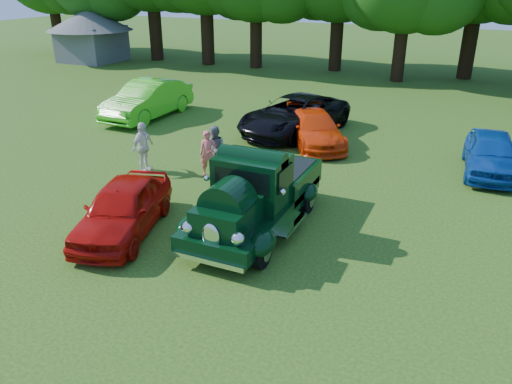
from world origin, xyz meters
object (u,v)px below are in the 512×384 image
at_px(back_car_lime, 148,100).
at_px(back_car_orange, 315,129).
at_px(back_car_blue, 491,153).
at_px(gazebo, 90,29).
at_px(spectator_pink, 208,154).
at_px(red_convertible, 123,208).
at_px(hero_pickup, 257,196).
at_px(spectator_grey, 215,149).
at_px(spectator_white, 143,147).
at_px(back_car_black, 294,115).

height_order(back_car_lime, back_car_orange, back_car_lime).
distance_m(back_car_blue, gazebo, 31.47).
bearing_deg(back_car_blue, spectator_pink, -158.53).
height_order(red_convertible, back_car_blue, back_car_blue).
bearing_deg(back_car_lime, back_car_blue, -3.82).
distance_m(hero_pickup, back_car_blue, 8.85).
height_order(back_car_orange, back_car_blue, back_car_blue).
xyz_separation_m(hero_pickup, red_convertible, (-3.02, -1.69, -0.21)).
relative_size(back_car_lime, spectator_grey, 3.28).
xyz_separation_m(spectator_pink, spectator_white, (-2.22, -0.53, 0.08)).
bearing_deg(spectator_grey, hero_pickup, -14.21).
xyz_separation_m(spectator_grey, gazebo, (-20.01, 16.88, 1.61)).
height_order(back_car_black, spectator_grey, spectator_grey).
height_order(back_car_black, spectator_pink, back_car_black).
height_order(back_car_blue, gazebo, gazebo).
height_order(back_car_blue, spectator_pink, spectator_pink).
relative_size(spectator_grey, gazebo, 0.25).
height_order(spectator_pink, gazebo, gazebo).
bearing_deg(hero_pickup, red_convertible, -150.72).
bearing_deg(spectator_grey, spectator_white, -123.75).
xyz_separation_m(back_car_orange, spectator_pink, (-2.18, -4.68, 0.14)).
xyz_separation_m(back_car_lime, spectator_grey, (6.24, -4.86, -0.06)).
relative_size(back_car_black, spectator_grey, 3.53).
height_order(red_convertible, back_car_black, back_car_black).
bearing_deg(back_car_orange, back_car_blue, -36.19).
relative_size(hero_pickup, spectator_white, 3.11).
height_order(hero_pickup, spectator_grey, hero_pickup).
distance_m(spectator_pink, spectator_grey, 0.45).
bearing_deg(spectator_pink, red_convertible, -120.70).
height_order(back_car_blue, spectator_white, spectator_white).
bearing_deg(back_car_black, spectator_grey, -83.74).
bearing_deg(back_car_lime, hero_pickup, -40.47).
relative_size(back_car_blue, gazebo, 0.64).
bearing_deg(back_car_blue, back_car_black, 163.32).
distance_m(hero_pickup, back_car_black, 8.81).
height_order(hero_pickup, red_convertible, hero_pickup).
bearing_deg(hero_pickup, spectator_grey, 133.16).
bearing_deg(back_car_black, gazebo, 166.41).
xyz_separation_m(hero_pickup, back_car_lime, (-9.22, 8.04, -0.05)).
bearing_deg(back_car_blue, spectator_white, -160.92).
xyz_separation_m(spectator_pink, spectator_grey, (0.03, 0.45, 0.02)).
height_order(spectator_grey, gazebo, gazebo).
distance_m(hero_pickup, spectator_white, 5.66).
distance_m(spectator_pink, spectator_white, 2.28).
xyz_separation_m(red_convertible, gazebo, (-19.97, 21.75, 1.71)).
bearing_deg(spectator_pink, spectator_white, 163.09).
bearing_deg(red_convertible, spectator_white, 103.57).
distance_m(red_convertible, back_car_blue, 12.13).
distance_m(back_car_black, spectator_pink, 5.89).
xyz_separation_m(hero_pickup, gazebo, (-22.99, 20.06, 1.50)).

